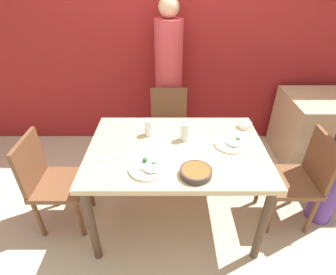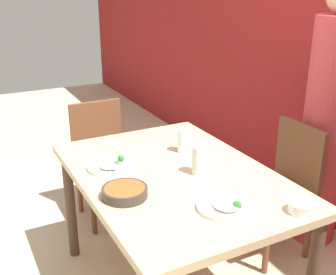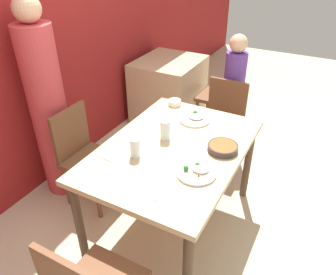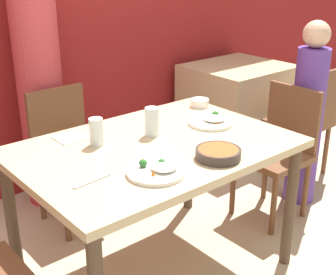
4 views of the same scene
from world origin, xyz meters
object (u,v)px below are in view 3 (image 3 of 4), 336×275
bowl_curry (223,148)px  glass_water_tall (165,130)px  person_adult (49,110)px  plate_rice_adult (195,118)px  person_child (232,98)px  chair_adult_spot (85,154)px  chair_child_spot (222,121)px

bowl_curry → glass_water_tall: size_ratio=1.41×
person_adult → plate_rice_adult: size_ratio=6.86×
glass_water_tall → plate_rice_adult: bearing=-12.6°
person_adult → person_child: person_adult is taller
person_child → bowl_curry: bearing=-165.4°
person_adult → person_child: size_ratio=1.36×
person_adult → glass_water_tall: (0.12, -1.01, 0.03)m
person_child → plate_rice_adult: person_child is taller
person_adult → person_child: bearing=-40.3°
chair_adult_spot → person_adult: (0.00, 0.32, 0.33)m
bowl_curry → plate_rice_adult: size_ratio=0.85×
person_adult → bowl_curry: 1.44m
chair_child_spot → plate_rice_adult: bearing=-93.8°
person_adult → chair_adult_spot: bearing=-90.0°
bowl_curry → plate_rice_adult: (0.30, 0.34, -0.01)m
chair_child_spot → person_adult: 1.58m
plate_rice_adult → bowl_curry: bearing=-131.6°
chair_adult_spot → glass_water_tall: 0.79m
person_child → plate_rice_adult: size_ratio=5.05×
chair_child_spot → person_adult: person_adult is taller
person_adult → plate_rice_adult: person_adult is taller
person_child → plate_rice_adult: bearing=177.4°
plate_rice_adult → chair_child_spot: bearing=-3.8°
plate_rice_adult → glass_water_tall: glass_water_tall is taller
chair_adult_spot → plate_rice_adult: chair_adult_spot is taller
person_child → person_adult: bearing=139.7°
bowl_curry → glass_water_tall: 0.43m
chair_adult_spot → chair_child_spot: 1.33m
chair_child_spot → bowl_curry: 0.98m
chair_child_spot → person_child: bearing=90.0°
chair_child_spot → glass_water_tall: bearing=-97.2°
bowl_curry → glass_water_tall: glass_water_tall is taller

